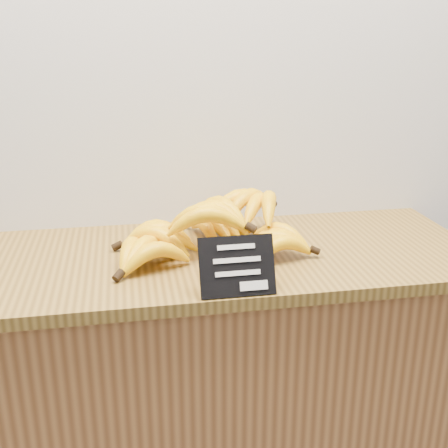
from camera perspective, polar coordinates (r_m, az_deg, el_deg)
counter at (r=1.66m, az=-0.32°, el=-18.34°), size 1.37×0.50×0.90m
counter_top at (r=1.42m, az=-0.36°, el=-3.34°), size 1.30×0.54×0.03m
chalkboard_sign at (r=1.18m, az=1.35°, el=-4.31°), size 0.16×0.06×0.12m
banana_pile at (r=1.41m, az=-1.53°, el=-0.50°), size 0.55×0.40×0.13m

